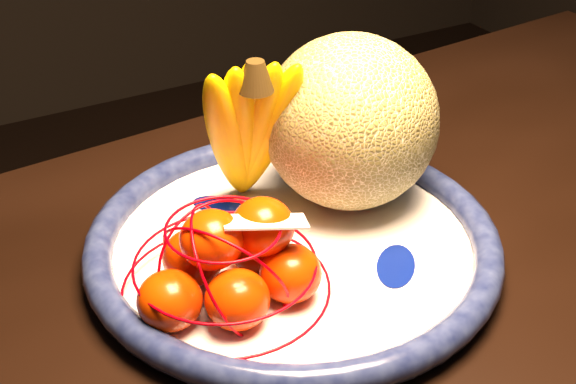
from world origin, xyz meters
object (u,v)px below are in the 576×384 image
fruit_bowl (293,244)px  mandarin_bag (231,264)px  banana_bunch (248,125)px  cantaloupe (350,122)px

fruit_bowl → mandarin_bag: size_ratio=1.75×
banana_bunch → cantaloupe: bearing=-4.8°
cantaloupe → mandarin_bag: cantaloupe is taller
cantaloupe → mandarin_bag: 0.21m
fruit_bowl → cantaloupe: (0.09, 0.05, 0.09)m
fruit_bowl → banana_bunch: (-0.01, 0.08, 0.10)m
cantaloupe → banana_bunch: banana_bunch is taller
banana_bunch → fruit_bowl: bearing=-71.9°
banana_bunch → mandarin_bag: size_ratio=0.84×
fruit_bowl → cantaloupe: bearing=27.0°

